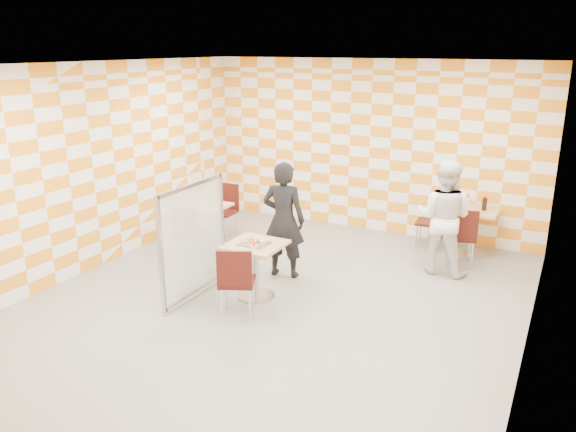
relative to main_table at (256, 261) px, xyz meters
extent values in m
plane|color=gray|center=(0.32, -0.08, -0.51)|extent=(7.00, 7.00, 0.00)
plane|color=white|center=(0.32, -0.08, 2.49)|extent=(7.00, 7.00, 0.00)
plane|color=white|center=(0.32, 3.42, 0.99)|extent=(6.00, 0.00, 6.00)
plane|color=white|center=(-2.68, -0.08, 0.99)|extent=(0.00, 7.00, 7.00)
plane|color=white|center=(3.32, -0.08, 0.99)|extent=(0.00, 7.00, 7.00)
cube|color=tan|center=(0.00, 0.00, 0.22)|extent=(0.70, 0.70, 0.04)
cylinder|color=#A5A5AA|center=(0.00, 0.00, -0.14)|extent=(0.08, 0.08, 0.70)
cylinder|color=#A5A5AA|center=(0.00, 0.00, -0.49)|extent=(0.50, 0.50, 0.03)
cube|color=tan|center=(2.25, 2.95, 0.22)|extent=(0.70, 0.70, 0.04)
cylinder|color=#A5A5AA|center=(2.25, 2.95, -0.14)|extent=(0.08, 0.08, 0.70)
cylinder|color=#A5A5AA|center=(2.25, 2.95, -0.49)|extent=(0.50, 0.50, 0.03)
cube|color=tan|center=(-1.65, 1.18, 0.22)|extent=(0.70, 0.70, 0.04)
cylinder|color=#A5A5AA|center=(-1.65, 1.18, -0.14)|extent=(0.08, 0.08, 0.70)
cylinder|color=#A5A5AA|center=(-1.65, 1.18, -0.49)|extent=(0.50, 0.50, 0.03)
cube|color=#380F0B|center=(0.07, -0.57, -0.06)|extent=(0.56, 0.56, 0.04)
cube|color=#380F0B|center=(0.16, -0.75, 0.19)|extent=(0.40, 0.21, 0.45)
cylinder|color=silver|center=(0.16, -0.35, -0.29)|extent=(0.03, 0.03, 0.43)
cylinder|color=silver|center=(-0.15, -0.49, -0.29)|extent=(0.03, 0.03, 0.43)
cylinder|color=silver|center=(0.30, -0.66, -0.29)|extent=(0.03, 0.03, 0.43)
cylinder|color=silver|center=(-0.01, -0.80, -0.29)|extent=(0.03, 0.03, 0.43)
cube|color=#380F0B|center=(2.17, 2.38, -0.06)|extent=(0.52, 0.52, 0.04)
cube|color=#380F0B|center=(2.22, 2.19, 0.19)|extent=(0.41, 0.15, 0.45)
cylinder|color=silver|center=(2.28, 2.59, -0.29)|extent=(0.03, 0.03, 0.43)
cylinder|color=silver|center=(1.95, 2.50, -0.29)|extent=(0.03, 0.03, 0.43)
cylinder|color=silver|center=(2.38, 2.27, -0.29)|extent=(0.03, 0.03, 0.43)
cylinder|color=silver|center=(2.05, 2.17, -0.29)|extent=(0.03, 0.03, 0.43)
cube|color=#380F0B|center=(1.58, 2.89, -0.06)|extent=(0.45, 0.45, 0.04)
cube|color=#380F0B|center=(1.78, 2.91, 0.19)|extent=(0.08, 0.42, 0.45)
cylinder|color=silver|center=(1.39, 3.05, -0.29)|extent=(0.03, 0.03, 0.43)
cylinder|color=silver|center=(1.42, 2.71, -0.29)|extent=(0.03, 0.03, 0.43)
cylinder|color=silver|center=(1.73, 3.08, -0.29)|extent=(0.03, 0.03, 0.43)
cylinder|color=silver|center=(1.76, 2.74, -0.29)|extent=(0.03, 0.03, 0.43)
cube|color=#380F0B|center=(-1.54, 0.64, -0.06)|extent=(0.50, 0.50, 0.04)
cube|color=#380F0B|center=(-1.49, 0.45, 0.19)|extent=(0.42, 0.13, 0.45)
cylinder|color=silver|center=(-1.41, 0.84, -0.29)|extent=(0.03, 0.03, 0.43)
cylinder|color=silver|center=(-1.74, 0.77, -0.29)|extent=(0.03, 0.03, 0.43)
cylinder|color=silver|center=(-1.33, 0.51, -0.29)|extent=(0.03, 0.03, 0.43)
cylinder|color=silver|center=(-1.67, 0.44, -0.29)|extent=(0.03, 0.03, 0.43)
cube|color=#380F0B|center=(-1.73, 1.81, -0.06)|extent=(0.44, 0.44, 0.04)
cube|color=#380F0B|center=(-1.74, 2.01, 0.19)|extent=(0.42, 0.06, 0.45)
cylinder|color=silver|center=(-1.90, 1.63, -0.29)|extent=(0.03, 0.03, 0.43)
cylinder|color=silver|center=(-1.56, 1.65, -0.29)|extent=(0.03, 0.03, 0.43)
cylinder|color=silver|center=(-1.91, 1.97, -0.29)|extent=(0.03, 0.03, 0.43)
cylinder|color=silver|center=(-1.57, 1.99, -0.29)|extent=(0.03, 0.03, 0.43)
cube|color=white|center=(-0.73, -0.35, 0.29)|extent=(0.02, 1.30, 1.40)
cube|color=#B2B2B7|center=(-0.73, -0.35, 1.01)|extent=(0.05, 1.30, 0.05)
cube|color=#B2B2B7|center=(-0.73, -0.35, -0.43)|extent=(0.05, 1.30, 0.05)
cube|color=#B2B2B7|center=(-0.73, -1.00, 0.29)|extent=(0.05, 0.05, 1.50)
cylinder|color=#B2B2B7|center=(-0.73, -1.00, -0.48)|extent=(0.08, 0.08, 0.05)
cube|color=#B2B2B7|center=(-0.73, 0.30, 0.29)|extent=(0.05, 0.05, 1.50)
cylinder|color=#B2B2B7|center=(-0.73, 0.30, -0.48)|extent=(0.08, 0.08, 0.05)
imported|color=black|center=(-0.02, 0.82, 0.33)|extent=(0.67, 0.50, 1.68)
imported|color=white|center=(1.97, 1.99, 0.33)|extent=(0.85, 0.68, 1.68)
cube|color=silver|center=(0.00, -0.02, 0.24)|extent=(0.38, 0.34, 0.01)
cone|color=tan|center=(0.00, -0.02, 0.26)|extent=(0.40, 0.40, 0.02)
cone|color=#F2D88C|center=(0.00, 0.00, 0.27)|extent=(0.33, 0.33, 0.01)
cylinder|color=maroon|center=(-0.06, -0.12, 0.28)|extent=(0.04, 0.04, 0.01)
cylinder|color=maroon|center=(0.05, -0.11, 0.28)|extent=(0.04, 0.04, 0.01)
cylinder|color=maroon|center=(0.00, -0.04, 0.28)|extent=(0.04, 0.04, 0.01)
cylinder|color=maroon|center=(-0.05, 0.01, 0.28)|extent=(0.04, 0.04, 0.01)
cylinder|color=maroon|center=(0.06, -0.01, 0.28)|extent=(0.04, 0.04, 0.01)
torus|color=black|center=(0.05, -0.05, 0.28)|extent=(0.03, 0.03, 0.01)
torus|color=black|center=(-0.02, -0.08, 0.28)|extent=(0.03, 0.03, 0.01)
torus|color=black|center=(0.02, 0.02, 0.28)|extent=(0.03, 0.03, 0.01)
torus|color=black|center=(-0.07, -0.04, 0.28)|extent=(0.03, 0.03, 0.01)
cylinder|color=white|center=(2.11, 3.05, 0.32)|extent=(0.06, 0.06, 0.16)
cylinder|color=red|center=(2.11, 3.05, 0.42)|extent=(0.04, 0.04, 0.04)
cylinder|color=black|center=(2.38, 2.96, 0.34)|extent=(0.07, 0.07, 0.20)
cylinder|color=red|center=(2.38, 2.96, 0.46)|extent=(0.03, 0.03, 0.03)
camera|label=1|loc=(3.53, -5.88, 2.71)|focal=35.00mm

